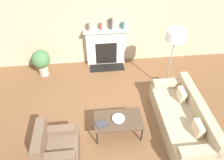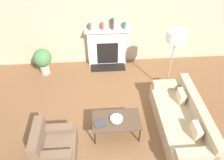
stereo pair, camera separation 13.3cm
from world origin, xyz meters
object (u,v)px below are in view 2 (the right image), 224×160
at_px(fireplace, 107,47).
at_px(couch, 182,120).
at_px(book, 100,123).
at_px(mantel_vase_center_right, 112,24).
at_px(potted_plant, 43,60).
at_px(bowl, 117,119).
at_px(mantel_vase_left, 90,27).
at_px(armchair_near, 54,146).
at_px(mantel_vase_right, 124,26).
at_px(floor_lamp, 176,42).
at_px(mantel_vase_center_left, 102,26).
at_px(coffee_table, 116,121).

relative_size(fireplace, couch, 0.60).
height_order(book, mantel_vase_center_right, mantel_vase_center_right).
bearing_deg(fireplace, potted_plant, -168.14).
relative_size(bowl, potted_plant, 0.34).
distance_m(couch, mantel_vase_left, 3.53).
bearing_deg(armchair_near, book, -68.17).
height_order(bowl, book, bowl).
bearing_deg(book, fireplace, 65.96).
bearing_deg(couch, mantel_vase_left, -143.79).
distance_m(armchair_near, mantel_vase_right, 3.78).
distance_m(couch, book, 1.84).
bearing_deg(floor_lamp, bowl, -138.24).
bearing_deg(mantel_vase_right, book, -106.32).
bearing_deg(mantel_vase_right, potted_plant, -170.24).
bearing_deg(book, floor_lamp, 19.77).
xyz_separation_m(bowl, mantel_vase_center_right, (0.11, 2.73, 0.86)).
bearing_deg(bowl, mantel_vase_right, 80.45).
bearing_deg(bowl, armchair_near, -160.69).
bearing_deg(bowl, mantel_vase_center_right, 87.60).
height_order(fireplace, couch, fireplace).
xyz_separation_m(bowl, mantel_vase_left, (-0.53, 2.73, 0.80)).
xyz_separation_m(bowl, mantel_vase_right, (0.46, 2.73, 0.80)).
height_order(couch, floor_lamp, floor_lamp).
xyz_separation_m(book, mantel_vase_center_left, (0.19, 2.81, 0.82)).
bearing_deg(mantel_vase_center_right, armchair_near, -114.01).
bearing_deg(floor_lamp, couch, -90.82).
height_order(floor_lamp, mantel_vase_center_left, floor_lamp).
xyz_separation_m(fireplace, mantel_vase_left, (-0.49, 0.01, 0.70)).
xyz_separation_m(floor_lamp, potted_plant, (-3.43, 0.99, -1.03)).
relative_size(coffee_table, bowl, 3.77).
height_order(fireplace, mantel_vase_left, mantel_vase_left).
height_order(mantel_vase_right, potted_plant, mantel_vase_right).
distance_m(couch, armchair_near, 2.81).
bearing_deg(book, couch, -15.02).
bearing_deg(potted_plant, bowl, -50.01).
bearing_deg(fireplace, armchair_near, -111.71).
xyz_separation_m(mantel_vase_right, potted_plant, (-2.40, -0.41, -0.78)).
bearing_deg(mantel_vase_center_left, fireplace, -6.00).
height_order(fireplace, mantel_vase_center_right, mantel_vase_center_right).
height_order(bowl, mantel_vase_right, mantel_vase_right).
xyz_separation_m(bowl, floor_lamp, (1.49, 1.33, 1.05)).
relative_size(coffee_table, mantel_vase_center_right, 3.22).
bearing_deg(mantel_vase_right, floor_lamp, -53.82).
distance_m(book, mantel_vase_center_left, 2.94).
relative_size(bowl, mantel_vase_left, 1.33).
height_order(coffee_table, bowl, bowl).
height_order(coffee_table, mantel_vase_center_left, mantel_vase_center_left).
xyz_separation_m(fireplace, armchair_near, (-1.26, -3.18, -0.28)).
distance_m(floor_lamp, mantel_vase_center_left, 2.19).
relative_size(armchair_near, mantel_vase_left, 3.87).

